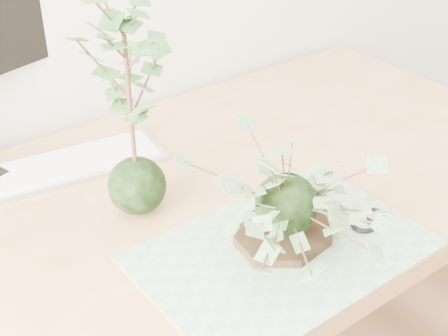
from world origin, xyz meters
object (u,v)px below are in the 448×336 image
at_px(ivy_kokedama, 288,179).
at_px(maple_kokedama, 125,51).
at_px(desk, 160,251).
at_px(keyboard, 51,170).

height_order(ivy_kokedama, maple_kokedama, maple_kokedama).
height_order(desk, keyboard, keyboard).
relative_size(desk, ivy_kokedama, 4.55).
height_order(desk, maple_kokedama, maple_kokedama).
height_order(desk, ivy_kokedama, ivy_kokedama).
bearing_deg(desk, maple_kokedama, 140.10).
distance_m(desk, ivy_kokedama, 0.30).
distance_m(desk, keyboard, 0.25).
height_order(maple_kokedama, keyboard, maple_kokedama).
relative_size(ivy_kokedama, maple_kokedama, 0.88).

